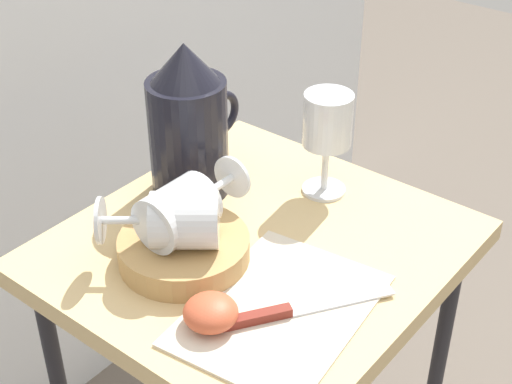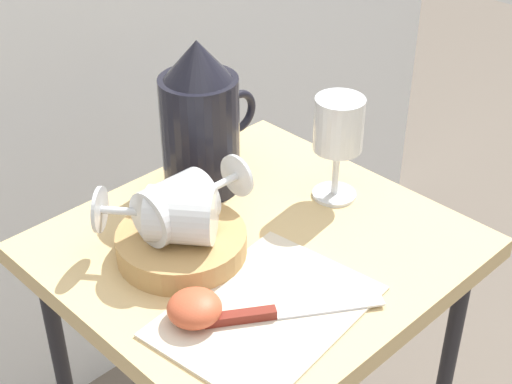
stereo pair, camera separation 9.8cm
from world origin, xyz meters
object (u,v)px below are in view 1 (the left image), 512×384
(wine_glass_tipped_near, at_px, (180,211))
(wine_glass_tipped_far, at_px, (181,220))
(wine_glass_upright, at_px, (330,127))
(knife, at_px, (283,312))
(table, at_px, (256,288))
(pitcher, at_px, (189,133))
(apple_half_left, at_px, (211,312))
(basket_tray, at_px, (184,249))

(wine_glass_tipped_near, relative_size, wine_glass_tipped_far, 0.97)
(wine_glass_upright, bearing_deg, knife, -155.95)
(wine_glass_tipped_near, height_order, knife, wine_glass_tipped_near)
(table, relative_size, pitcher, 3.14)
(wine_glass_upright, bearing_deg, apple_half_left, -169.81)
(wine_glass_tipped_far, xyz_separation_m, knife, (0.00, -0.16, -0.06))
(wine_glass_upright, height_order, wine_glass_tipped_near, wine_glass_upright)
(basket_tray, bearing_deg, wine_glass_tipped_near, 57.66)
(pitcher, xyz_separation_m, wine_glass_upright, (0.12, -0.16, 0.02))
(table, height_order, pitcher, pitcher)
(pitcher, relative_size, wine_glass_tipped_far, 1.46)
(wine_glass_tipped_near, distance_m, wine_glass_tipped_far, 0.02)
(knife, bearing_deg, wine_glass_tipped_near, 86.07)
(knife, bearing_deg, apple_half_left, 138.56)
(table, distance_m, knife, 0.18)
(apple_half_left, bearing_deg, wine_glass_upright, 10.19)
(pitcher, distance_m, apple_half_left, 0.31)
(wine_glass_tipped_far, distance_m, apple_half_left, 0.13)
(wine_glass_upright, relative_size, apple_half_left, 2.44)
(table, bearing_deg, wine_glass_tipped_near, 146.55)
(wine_glass_tipped_near, bearing_deg, basket_tray, -122.34)
(wine_glass_upright, distance_m, apple_half_left, 0.34)
(table, relative_size, apple_half_left, 11.20)
(wine_glass_tipped_near, relative_size, apple_half_left, 2.38)
(pitcher, bearing_deg, knife, -116.86)
(pitcher, xyz_separation_m, wine_glass_tipped_far, (-0.14, -0.12, -0.02))
(table, relative_size, wine_glass_tipped_far, 4.57)
(knife, bearing_deg, wine_glass_upright, 24.05)
(basket_tray, height_order, apple_half_left, apple_half_left)
(apple_half_left, xyz_separation_m, knife, (0.06, -0.06, -0.01))
(apple_half_left, bearing_deg, table, 20.91)
(wine_glass_upright, bearing_deg, wine_glass_tipped_near, 166.46)
(wine_glass_tipped_near, height_order, apple_half_left, wine_glass_tipped_near)
(knife, bearing_deg, wine_glass_tipped_far, 90.66)
(pitcher, bearing_deg, table, -105.48)
(table, bearing_deg, wine_glass_upright, -1.24)
(table, height_order, wine_glass_tipped_near, wine_glass_tipped_near)
(apple_half_left, bearing_deg, pitcher, 47.00)
(wine_glass_upright, xyz_separation_m, wine_glass_tipped_far, (-0.26, 0.04, -0.04))
(wine_glass_tipped_far, bearing_deg, basket_tray, 37.56)
(basket_tray, distance_m, wine_glass_tipped_near, 0.06)
(table, distance_m, pitcher, 0.24)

